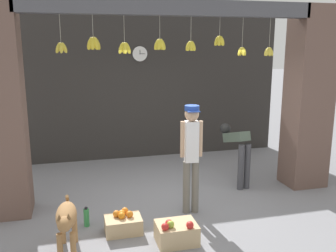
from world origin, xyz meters
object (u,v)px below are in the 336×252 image
Objects in this scene: water_bottle at (86,217)px; fruit_crate_oranges at (123,224)px; shopkeeper at (191,150)px; worker_stooping at (237,147)px; fruit_crate_apples at (177,232)px; wall_clock at (140,54)px; dog at (66,219)px.

fruit_crate_oranges is at bearing -32.33° from water_bottle.
shopkeeper reaches higher than fruit_crate_oranges.
worker_stooping is 2.04× the size of fruit_crate_apples.
wall_clock is (-0.22, 3.10, 1.37)m from shopkeeper.
fruit_crate_oranges is (-2.31, -1.31, -0.60)m from worker_stooping.
fruit_crate_oranges is 1.72× the size of water_bottle.
dog is at bearing 176.69° from fruit_crate_apples.
fruit_crate_apples is (-0.46, -0.84, -0.86)m from shopkeeper.
wall_clock is at bearing 75.54° from fruit_crate_oranges.
water_bottle is at bearing 8.33° from shopkeeper.
fruit_crate_oranges is at bearing 144.59° from fruit_crate_apples.
dog reaches higher than fruit_crate_oranges.
fruit_crate_apples is 1.52× the size of wall_clock.
worker_stooping is at bearing 29.51° from fruit_crate_oranges.
dog is 2.08m from shopkeeper.
wall_clock is (-1.41, 2.17, 1.65)m from worker_stooping.
fruit_crate_oranges is 0.58m from water_bottle.
worker_stooping is (3.06, 1.69, 0.25)m from dog.
worker_stooping is (1.20, 0.93, -0.29)m from shopkeeper.
fruit_crate_apples is 1.38m from water_bottle.
fruit_crate_oranges is 0.79m from fruit_crate_apples.
worker_stooping is at bearing 46.76° from fruit_crate_apples.
worker_stooping is at bearing -56.94° from wall_clock.
wall_clock is at bearing 86.38° from fruit_crate_apples.
wall_clock is (1.64, 3.86, 1.91)m from dog.
shopkeeper reaches higher than dog.
fruit_crate_apples is at bearing 89.32° from dog.
shopkeeper is (1.86, 0.76, 0.54)m from dog.
fruit_crate_oranges is at bearing 119.51° from dog.
dog reaches higher than water_bottle.
wall_clock is at bearing 114.15° from worker_stooping.
wall_clock is (0.90, 3.48, 2.25)m from fruit_crate_oranges.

